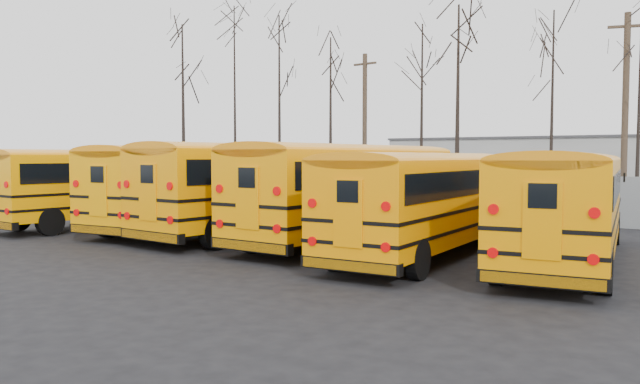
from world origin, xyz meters
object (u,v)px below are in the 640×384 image
Objects in this scene: bus_f at (566,198)px; bus_c at (270,181)px; utility_pole_left at (365,127)px; utility_pole_right at (625,113)px; bus_a at (116,180)px; bus_d at (354,184)px; bus_b at (202,180)px; bus_e at (428,195)px.

bus_c is at bearing 169.01° from bus_f.
utility_pole_right reaches higher than utility_pole_left.
bus_a is 0.96× the size of bus_d.
bus_a is 10.61m from bus_d.
bus_b is 0.99× the size of bus_d.
bus_c is (7.12, 0.82, 0.11)m from bus_a.
bus_d reaches higher than bus_a.
bus_b is 6.81m from bus_d.
bus_d is 15.28m from utility_pole_right.
bus_f is 1.21× the size of utility_pole_left.
utility_pole_left is (-1.10, 15.21, 2.68)m from bus_b.
utility_pole_right reaches higher than bus_a.
bus_f is at bearing -8.49° from bus_b.
utility_pole_right is (9.80, 13.53, 2.81)m from bus_c.
bus_d is at bearing 4.25° from bus_c.
utility_pole_left is (2.67, 16.15, 2.74)m from bus_a.
bus_d reaches higher than bus_b.
bus_b is 10.06m from bus_e.
bus_b reaches higher than bus_f.
bus_f is at bearing -103.56° from utility_pole_right.
bus_d is at bearing -55.90° from utility_pole_left.
bus_e is (6.59, -1.46, -0.20)m from bus_c.
bus_f is 1.16× the size of utility_pole_right.
bus_a is at bearing -167.87° from bus_c.
bus_e is at bearing -6.96° from bus_c.
bus_c is at bearing 11.12° from bus_a.
bus_a is at bearing -154.39° from utility_pole_right.
bus_b reaches higher than bus_a.
utility_pole_left reaches higher than bus_e.
bus_f is at bearing 4.24° from bus_a.
utility_pole_right reaches higher than bus_b.
bus_d is (3.46, -0.08, -0.03)m from bus_c.
bus_b is 0.97× the size of bus_c.
bus_f is (17.20, -0.09, -0.09)m from bus_a.
bus_a is at bearing -92.47° from utility_pole_left.
utility_pole_left is at bearing 85.15° from bus_a.
bus_c reaches higher than bus_f.
utility_pole_right is at bearing -0.25° from utility_pole_left.
bus_e is at bearing -176.88° from bus_f.
utility_pole_left reaches higher than bus_d.
utility_pole_right is at bearing 41.47° from bus_b.
utility_pole_left is at bearing 126.01° from bus_f.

